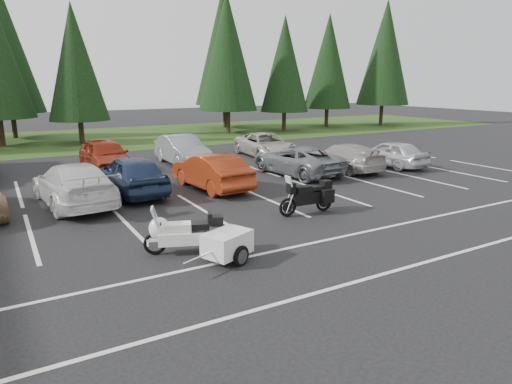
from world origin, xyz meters
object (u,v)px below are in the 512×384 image
at_px(car_near_6, 297,160).
at_px(car_near_7, 344,157).
at_px(adventure_motorcycle, 306,194).
at_px(car_far_4, 266,145).
at_px(car_far_2, 106,156).
at_px(car_near_8, 391,153).
at_px(cargo_trailer, 227,246).
at_px(car_near_4, 132,175).
at_px(car_near_5, 211,171).
at_px(touring_motorcycle, 184,229).
at_px(car_near_3, 74,184).
at_px(car_far_3, 182,150).

relative_size(car_near_6, car_near_7, 1.07).
bearing_deg(adventure_motorcycle, car_far_4, 68.22).
bearing_deg(car_near_6, car_far_2, -39.16).
distance_m(car_near_8, cargo_trailer, 15.09).
xyz_separation_m(car_near_4, cargo_trailer, (0.16, -8.10, -0.40)).
distance_m(car_near_5, touring_motorcycle, 7.31).
bearing_deg(car_near_6, car_near_3, -2.58).
xyz_separation_m(car_near_6, car_far_3, (-3.75, 5.28, 0.08)).
bearing_deg(cargo_trailer, car_far_3, 50.57).
xyz_separation_m(car_far_3, touring_motorcycle, (-4.68, -12.32, -0.13)).
relative_size(car_near_4, car_near_7, 1.00).
xyz_separation_m(car_near_3, car_far_4, (11.58, 5.86, -0.07)).
bearing_deg(car_near_4, car_near_8, 175.07).
bearing_deg(cargo_trailer, car_far_4, 32.65).
bearing_deg(car_near_8, car_near_5, -5.68).
relative_size(car_far_2, car_far_3, 1.02).
bearing_deg(car_near_4, touring_motorcycle, 83.75).
height_order(car_near_4, car_near_7, car_near_4).
distance_m(car_near_5, car_far_2, 6.54).
xyz_separation_m(car_far_3, car_far_4, (5.22, 0.02, -0.08)).
relative_size(car_near_8, car_far_3, 0.86).
bearing_deg(car_far_3, car_far_4, 0.33).
xyz_separation_m(car_near_8, touring_motorcycle, (-13.88, -6.31, -0.04)).
bearing_deg(cargo_trailer, adventure_motorcycle, 7.22).
xyz_separation_m(car_near_8, cargo_trailer, (-13.17, -7.36, -0.30)).
relative_size(car_near_4, car_far_4, 0.93).
distance_m(car_near_4, adventure_motorcycle, 7.14).
distance_m(car_near_4, car_near_6, 7.87).
bearing_deg(cargo_trailer, car_near_7, 14.06).
height_order(car_near_8, touring_motorcycle, car_near_8).
distance_m(car_far_3, touring_motorcycle, 13.18).
relative_size(car_near_5, car_far_2, 0.93).
height_order(car_near_5, touring_motorcycle, car_near_5).
height_order(car_near_5, car_near_8, car_near_5).
relative_size(car_far_2, touring_motorcycle, 2.06).
xyz_separation_m(car_near_8, adventure_motorcycle, (-9.02, -4.95, 0.01)).
bearing_deg(car_far_4, adventure_motorcycle, -109.01).
xyz_separation_m(car_near_5, car_far_2, (-2.98, 5.82, 0.08)).
distance_m(car_near_6, cargo_trailer, 11.18).
height_order(car_near_8, adventure_motorcycle, adventure_motorcycle).
distance_m(car_near_3, adventure_motorcycle, 8.31).
bearing_deg(car_near_8, car_far_4, -62.08).
xyz_separation_m(car_near_3, car_far_3, (6.36, 5.84, 0.01)).
distance_m(car_far_2, cargo_trailer, 13.22).
relative_size(car_near_8, car_far_4, 0.81).
height_order(car_far_4, cargo_trailer, car_far_4).
relative_size(car_near_3, car_far_2, 1.10).
height_order(car_near_6, adventure_motorcycle, adventure_motorcycle).
bearing_deg(touring_motorcycle, car_far_3, 89.84).
relative_size(car_near_4, cargo_trailer, 2.76).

